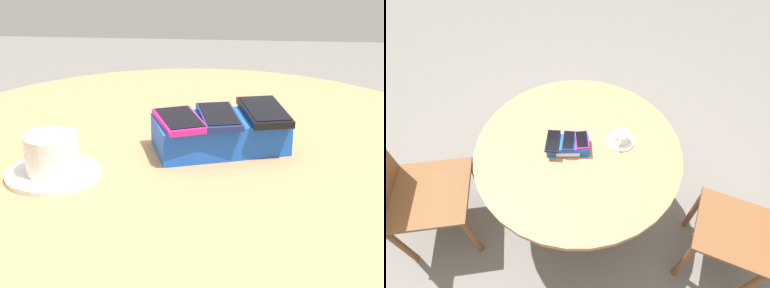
# 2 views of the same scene
# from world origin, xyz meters

# --- Properties ---
(round_table) EXTENTS (1.10, 1.10, 0.71)m
(round_table) POSITION_xyz_m (0.00, 0.00, 0.60)
(round_table) COLOR #2D2D2D
(round_table) RESTS_ON ground_plane
(phone_box) EXTENTS (0.24, 0.17, 0.06)m
(phone_box) POSITION_xyz_m (-0.05, -0.03, 0.74)
(phone_box) COLOR blue
(phone_box) RESTS_ON round_table
(phone_black) EXTENTS (0.10, 0.15, 0.01)m
(phone_black) POSITION_xyz_m (-0.12, -0.05, 0.77)
(phone_black) COLOR black
(phone_black) RESTS_ON phone_box
(phone_navy) EXTENTS (0.09, 0.14, 0.01)m
(phone_navy) POSITION_xyz_m (-0.04, -0.02, 0.77)
(phone_navy) COLOR navy
(phone_navy) RESTS_ON phone_box
(phone_magenta) EXTENTS (0.10, 0.13, 0.01)m
(phone_magenta) POSITION_xyz_m (0.02, -0.00, 0.77)
(phone_magenta) COLOR #D11975
(phone_magenta) RESTS_ON phone_box
(saucer) EXTENTS (0.15, 0.15, 0.01)m
(saucer) POSITION_xyz_m (0.21, 0.10, 0.72)
(saucer) COLOR silver
(saucer) RESTS_ON round_table
(coffee_cup) EXTENTS (0.08, 0.11, 0.06)m
(coffee_cup) POSITION_xyz_m (0.21, 0.10, 0.75)
(coffee_cup) COLOR silver
(coffee_cup) RESTS_ON saucer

